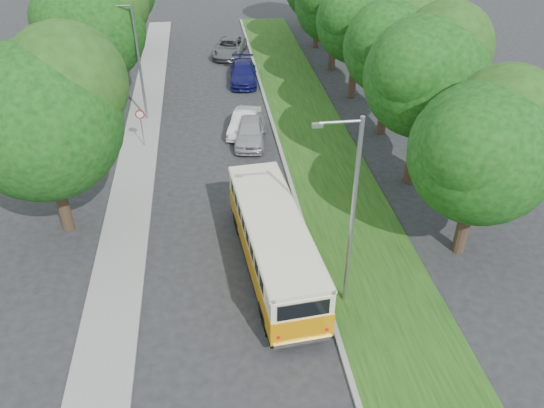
{
  "coord_description": "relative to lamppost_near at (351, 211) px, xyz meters",
  "views": [
    {
      "loc": [
        -0.54,
        -17.42,
        14.97
      ],
      "look_at": [
        2.07,
        2.58,
        1.5
      ],
      "focal_mm": 35.0,
      "sensor_mm": 36.0,
      "label": 1
    }
  ],
  "objects": [
    {
      "name": "curb",
      "position": [
        -0.61,
        7.5,
        -4.29
      ],
      "size": [
        0.2,
        70.0,
        0.15
      ],
      "primitive_type": "cube",
      "color": "gray",
      "rests_on": "ground"
    },
    {
      "name": "sidewalk",
      "position": [
        -9.01,
        7.5,
        -4.31
      ],
      "size": [
        2.2,
        70.0,
        0.12
      ],
      "primitive_type": "cube",
      "color": "gray",
      "rests_on": "ground"
    },
    {
      "name": "ground",
      "position": [
        -4.21,
        2.5,
        -4.37
      ],
      "size": [
        120.0,
        120.0,
        0.0
      ],
      "primitive_type": "plane",
      "color": "#252527",
      "rests_on": "ground"
    },
    {
      "name": "warning_sign",
      "position": [
        -8.71,
        14.48,
        -2.66
      ],
      "size": [
        0.56,
        0.1,
        2.5
      ],
      "color": "gray",
      "rests_on": "ground"
    },
    {
      "name": "grass_verge",
      "position": [
        1.74,
        7.5,
        -4.3
      ],
      "size": [
        4.5,
        70.0,
        0.13
      ],
      "primitive_type": "cube",
      "color": "#174612",
      "rests_on": "ground"
    },
    {
      "name": "lamppost_far",
      "position": [
        -8.91,
        18.5,
        -0.25
      ],
      "size": [
        1.71,
        0.16,
        7.5
      ],
      "color": "gray",
      "rests_on": "ground"
    },
    {
      "name": "vintage_bus",
      "position": [
        -2.43,
        2.25,
        -2.99
      ],
      "size": [
        3.21,
        9.46,
        2.76
      ],
      "primitive_type": null,
      "rotation": [
        0.0,
        0.0,
        0.09
      ],
      "color": "orange",
      "rests_on": "ground"
    },
    {
      "name": "treeline",
      "position": [
        -1.06,
        20.49,
        1.56
      ],
      "size": [
        24.27,
        41.91,
        9.46
      ],
      "color": "#332319",
      "rests_on": "ground"
    },
    {
      "name": "car_blue",
      "position": [
        -1.84,
        24.58,
        -3.64
      ],
      "size": [
        2.38,
        5.12,
        1.45
      ],
      "primitive_type": "imported",
      "rotation": [
        0.0,
        0.0,
        -0.07
      ],
      "color": "navy",
      "rests_on": "ground"
    },
    {
      "name": "lamppost_near",
      "position": [
        0.0,
        0.0,
        0.0
      ],
      "size": [
        1.71,
        0.16,
        8.0
      ],
      "color": "gray",
      "rests_on": "ground"
    },
    {
      "name": "car_grey",
      "position": [
        -2.48,
        31.09,
        -3.64
      ],
      "size": [
        3.57,
        5.64,
        1.45
      ],
      "primitive_type": "imported",
      "rotation": [
        0.0,
        0.0,
        -0.24
      ],
      "color": "slate",
      "rests_on": "ground"
    },
    {
      "name": "car_white",
      "position": [
        -2.5,
        15.78,
        -3.7
      ],
      "size": [
        2.55,
        4.31,
        1.34
      ],
      "primitive_type": "imported",
      "rotation": [
        0.0,
        0.0,
        -0.3
      ],
      "color": "white",
      "rests_on": "ground"
    },
    {
      "name": "car_silver",
      "position": [
        -2.27,
        14.32,
        -3.62
      ],
      "size": [
        2.41,
        4.61,
        1.5
      ],
      "primitive_type": "imported",
      "rotation": [
        0.0,
        0.0,
        -0.15
      ],
      "color": "#B2B1B6",
      "rests_on": "ground"
    }
  ]
}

